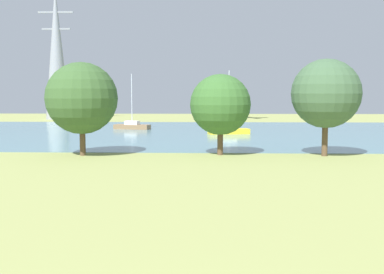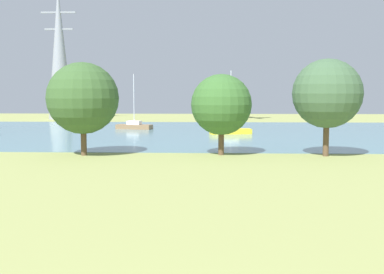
% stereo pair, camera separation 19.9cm
% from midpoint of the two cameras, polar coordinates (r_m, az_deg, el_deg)
% --- Properties ---
extents(ground_plane, '(160.00, 160.00, 0.00)m').
position_cam_midpoint_polar(ground_plane, '(29.31, 0.51, -3.97)').
color(ground_plane, '#8C9351').
extents(water_surface, '(140.00, 40.00, 0.02)m').
position_cam_midpoint_polar(water_surface, '(57.11, 1.44, 0.59)').
color(water_surface, slate).
rests_on(water_surface, ground).
extents(sailboat_brown, '(5.02, 2.64, 7.29)m').
position_cam_midpoint_polar(sailboat_brown, '(62.51, -6.98, 1.38)').
color(sailboat_brown, brown).
rests_on(sailboat_brown, water_surface).
extents(sailboat_yellow, '(5.01, 2.52, 7.37)m').
position_cam_midpoint_polar(sailboat_yellow, '(54.71, 4.84, 0.84)').
color(sailboat_yellow, yellow).
rests_on(sailboat_yellow, water_surface).
extents(tree_mid_shore, '(5.47, 5.47, 7.12)m').
position_cam_midpoint_polar(tree_mid_shore, '(36.51, -13.04, 4.63)').
color(tree_mid_shore, brown).
rests_on(tree_mid_shore, ground).
extents(tree_west_near, '(4.68, 4.68, 6.24)m').
position_cam_midpoint_polar(tree_west_near, '(35.94, 3.77, 3.96)').
color(tree_west_near, brown).
rests_on(tree_west_near, ground).
extents(tree_west_far, '(5.21, 5.21, 7.35)m').
position_cam_midpoint_polar(tree_west_far, '(36.58, 16.34, 5.10)').
color(tree_west_far, brown).
rests_on(tree_west_far, ground).
extents(electricity_pylon, '(6.40, 4.40, 24.29)m').
position_cam_midpoint_polar(electricity_pylon, '(90.12, -15.83, 9.86)').
color(electricity_pylon, gray).
rests_on(electricity_pylon, ground).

